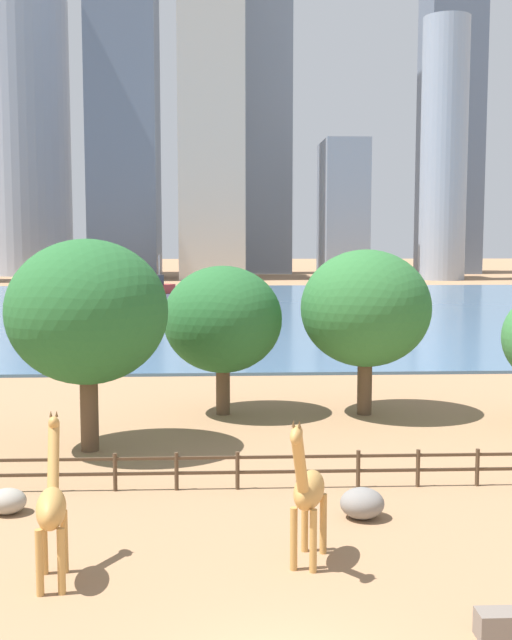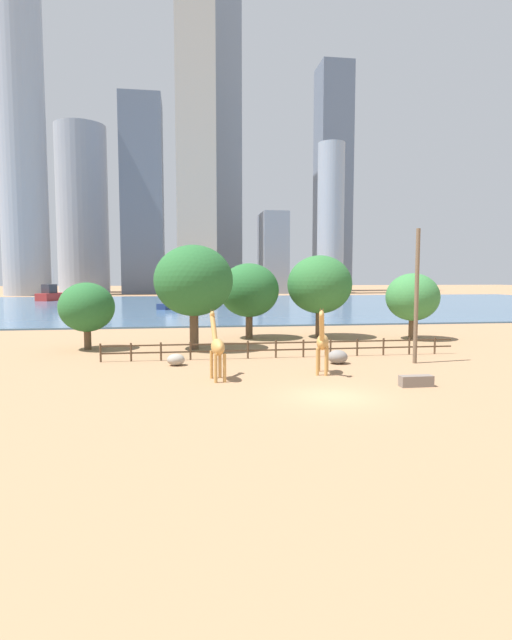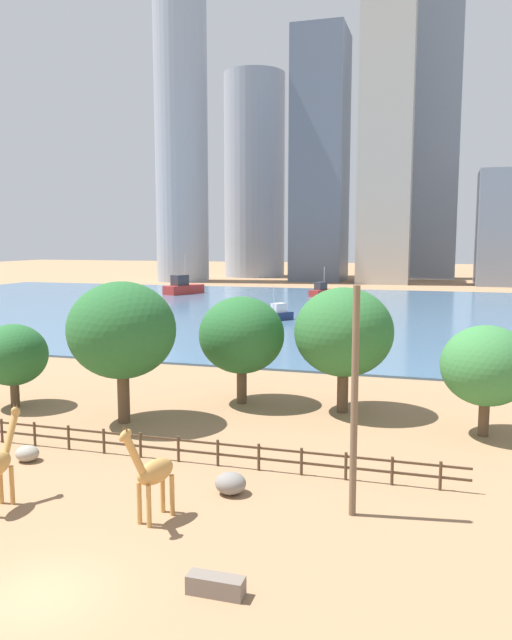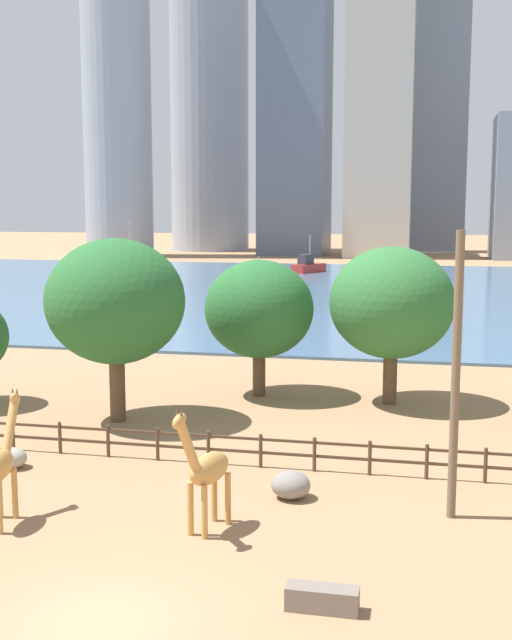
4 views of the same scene
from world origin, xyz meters
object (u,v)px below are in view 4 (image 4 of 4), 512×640
Objects in this scene: tree_left_small at (115,302)px; boat_sailboat at (261,293)px; tree_left_large at (259,309)px; tree_right_small at (392,303)px; boulder_by_pole at (12,458)px; boat_tug at (308,266)px; utility_pole at (456,377)px; feeding_trough at (322,599)px; boulder_near_fence at (291,485)px; giraffe_tall at (206,470)px; giraffe_companion at (0,464)px; boat_ferry at (127,262)px.

tree_left_small reaches higher than boat_sailboat.
boat_sailboat is at bearing 101.69° from tree_left_large.
tree_right_small is at bearing 53.78° from boat_sailboat.
boulder_by_pole is 0.18× the size of boat_tug.
tree_right_small reaches higher than boulder_by_pole.
utility_pole is 5.08× the size of feeding_trough.
boat_tug is at bearing 92.55° from tree_left_small.
boulder_near_fence is 15.14m from tree_right_small.
giraffe_tall is at bearing 43.71° from boat_sailboat.
giraffe_companion is 59.68m from boat_sailboat.
tree_left_small is at bearing 79.24° from boulder_by_pole.
boulder_by_pole is at bearing -96.57° from giraffe_tall.
tree_left_small reaches higher than giraffe_tall.
boulder_by_pole is at bearing 35.31° from boat_sailboat.
giraffe_companion is at bearing -64.48° from giraffe_tall.
tree_left_large reaches higher than boat_sailboat.
boulder_near_fence is 0.19× the size of tree_left_large.
giraffe_tall is at bearing -135.81° from boat_ferry.
tree_left_small is 1.29× the size of boat_tug.
boat_sailboat is (-10.62, 58.78, -0.99)m from giraffe_tall.
boulder_by_pole reaches higher than feeding_trough.
utility_pole reaches higher than giraffe_tall.
boat_ferry is at bearing 11.43° from giraffe_companion.
utility_pole is 17.78m from tree_left_large.
tree_left_large is (-6.23, 21.88, 4.28)m from feeding_trough.
tree_right_small is at bearing -38.89° from giraffe_companion.
boat_tug reaches higher than feeding_trough.
utility_pole is 6.73m from boulder_near_fence.
boulder_by_pole is 15.39m from feeding_trough.
utility_pole is at bearing -143.05° from boat_tug.
giraffe_companion is 19.22m from tree_left_large.
tree_left_small is (-7.49, 11.48, 3.61)m from giraffe_tall.
tree_right_small is at bearing -128.52° from boat_ferry.
boat_sailboat is at bearing 91.83° from boulder_by_pole.
tree_right_small reaches higher than boulder_near_fence.
tree_left_small is 84.74m from boat_tug.
tree_right_small is at bearing -142.87° from boat_tug.
utility_pole is at bearing -30.51° from tree_left_small.
tree_left_large reaches higher than giraffe_tall.
tree_left_large reaches higher than boat_tug.
feeding_trough is 0.20× the size of boat_ferry.
boat_ferry is at bearing 113.79° from feeding_trough.
boat_tug is (-18.59, 93.28, -3.44)m from utility_pole.
boat_ferry reaches higher than boulder_by_pole.
boulder_by_pole is at bearing -135.57° from tree_right_small.
boat_tug is (-9.12, 78.23, -3.45)m from tree_left_large.
boulder_by_pole is 0.14× the size of tree_left_small.
tree_left_large is at bearing 105.88° from feeding_trough.
tree_left_small is (1.38, 7.26, 5.17)m from boulder_by_pole.
tree_left_small is 1.07× the size of tree_right_small.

